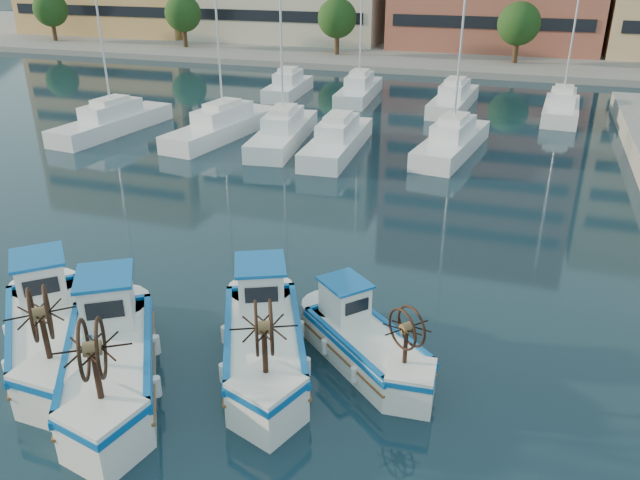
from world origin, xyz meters
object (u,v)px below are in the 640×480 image
(fishing_boat_a, at_px, (49,327))
(fishing_boat_c, at_px, (263,336))
(fishing_boat_b, at_px, (110,355))
(fishing_boat_d, at_px, (364,339))

(fishing_boat_a, xyz_separation_m, fishing_boat_c, (5.67, 1.51, -0.02))
(fishing_boat_a, relative_size, fishing_boat_b, 0.93)
(fishing_boat_a, xyz_separation_m, fishing_boat_b, (2.39, -0.60, 0.02))
(fishing_boat_c, bearing_deg, fishing_boat_d, -5.06)
(fishing_boat_a, bearing_deg, fishing_boat_c, -27.92)
(fishing_boat_c, xyz_separation_m, fishing_boat_d, (2.50, 0.93, -0.15))
(fishing_boat_b, relative_size, fishing_boat_c, 1.03)
(fishing_boat_a, xyz_separation_m, fishing_boat_d, (8.17, 2.44, -0.17))
(fishing_boat_a, distance_m, fishing_boat_b, 2.46)
(fishing_boat_c, relative_size, fishing_boat_d, 1.27)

